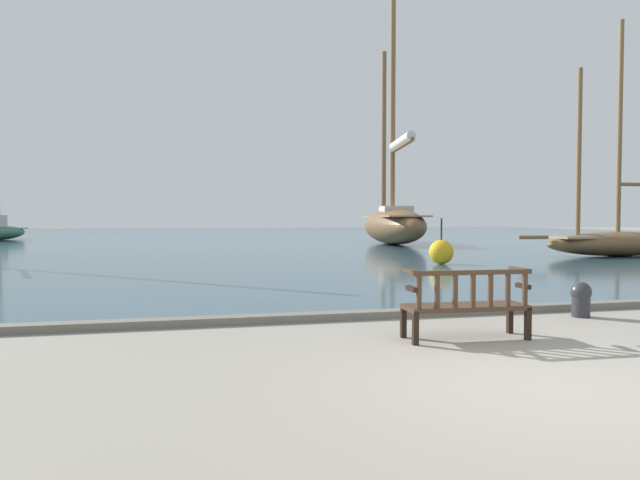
{
  "coord_description": "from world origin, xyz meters",
  "views": [
    {
      "loc": [
        -3.35,
        -4.63,
        1.58
      ],
      "look_at": [
        0.09,
        10.0,
        1.0
      ],
      "focal_mm": 32.0,
      "sensor_mm": 36.0,
      "label": 1
    }
  ],
  "objects_px": {
    "mooring_bollard": "(581,298)",
    "channel_buoy": "(441,252)",
    "park_bench": "(466,303)",
    "sailboat_distant_harbor": "(393,221)",
    "sailboat_mid_port": "(620,239)"
  },
  "relations": [
    {
      "from": "sailboat_mid_port",
      "to": "mooring_bollard",
      "type": "relative_size",
      "value": 16.42
    },
    {
      "from": "sailboat_mid_port",
      "to": "mooring_bollard",
      "type": "xyz_separation_m",
      "value": [
        -10.61,
        -11.35,
        -0.45
      ]
    },
    {
      "from": "park_bench",
      "to": "sailboat_distant_harbor",
      "type": "relative_size",
      "value": 0.1
    },
    {
      "from": "sailboat_mid_port",
      "to": "sailboat_distant_harbor",
      "type": "relative_size",
      "value": 0.58
    },
    {
      "from": "sailboat_distant_harbor",
      "to": "mooring_bollard",
      "type": "distance_m",
      "value": 23.95
    },
    {
      "from": "sailboat_distant_harbor",
      "to": "mooring_bollard",
      "type": "height_order",
      "value": "sailboat_distant_harbor"
    },
    {
      "from": "park_bench",
      "to": "channel_buoy",
      "type": "relative_size",
      "value": 1.08
    },
    {
      "from": "mooring_bollard",
      "to": "channel_buoy",
      "type": "distance_m",
      "value": 9.41
    },
    {
      "from": "park_bench",
      "to": "sailboat_distant_harbor",
      "type": "bearing_deg",
      "value": 71.54
    },
    {
      "from": "park_bench",
      "to": "sailboat_distant_harbor",
      "type": "height_order",
      "value": "sailboat_distant_harbor"
    },
    {
      "from": "mooring_bollard",
      "to": "sailboat_distant_harbor",
      "type": "bearing_deg",
      "value": 76.58
    },
    {
      "from": "park_bench",
      "to": "mooring_bollard",
      "type": "distance_m",
      "value": 2.83
    },
    {
      "from": "sailboat_distant_harbor",
      "to": "channel_buoy",
      "type": "xyz_separation_m",
      "value": [
        -3.62,
        -14.07,
        -0.95
      ]
    },
    {
      "from": "sailboat_distant_harbor",
      "to": "channel_buoy",
      "type": "relative_size",
      "value": 10.62
    },
    {
      "from": "park_bench",
      "to": "sailboat_distant_harbor",
      "type": "xyz_separation_m",
      "value": [
        8.14,
        24.39,
        0.96
      ]
    }
  ]
}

